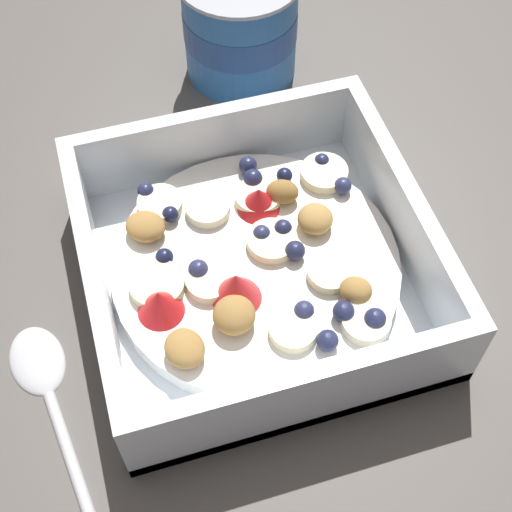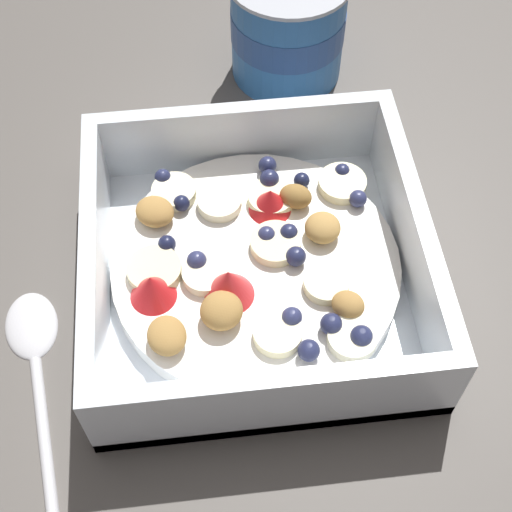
{
  "view_description": "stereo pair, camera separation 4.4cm",
  "coord_description": "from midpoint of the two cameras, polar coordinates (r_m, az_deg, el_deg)",
  "views": [
    {
      "loc": [
        -0.05,
        -0.26,
        0.39
      ],
      "look_at": [
        0.02,
        -0.02,
        0.03
      ],
      "focal_mm": 51.37,
      "sensor_mm": 36.0,
      "label": 1
    },
    {
      "loc": [
        -0.01,
        -0.26,
        0.39
      ],
      "look_at": [
        0.02,
        -0.02,
        0.03
      ],
      "focal_mm": 51.37,
      "sensor_mm": 36.0,
      "label": 2
    }
  ],
  "objects": [
    {
      "name": "ground_plane",
      "position": [
        0.47,
        0.24,
        -0.9
      ],
      "size": [
        2.4,
        2.4,
        0.0
      ],
      "primitive_type": "plane",
      "color": "#56514C"
    },
    {
      "name": "fruit_bowl",
      "position": [
        0.45,
        2.7,
        -0.95
      ],
      "size": [
        0.2,
        0.2,
        0.06
      ],
      "color": "white",
      "rests_on": "ground"
    },
    {
      "name": "spoon",
      "position": [
        0.45,
        -14.22,
        -8.11
      ],
      "size": [
        0.05,
        0.17,
        0.01
      ],
      "color": "silver",
      "rests_on": "ground"
    },
    {
      "name": "yogurt_cup",
      "position": [
        0.57,
        4.8,
        17.32
      ],
      "size": [
        0.09,
        0.09,
        0.08
      ],
      "color": "#3370B7",
      "rests_on": "ground"
    }
  ]
}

